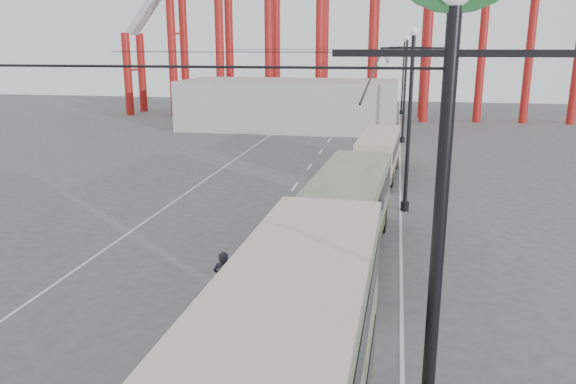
% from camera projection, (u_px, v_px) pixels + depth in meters
% --- Properties ---
extents(road_markings, '(12.52, 120.00, 0.01)m').
position_uv_depth(road_markings, '(290.00, 196.00, 32.34)').
color(road_markings, silver).
rests_on(road_markings, ground).
extents(lamp_post_near, '(3.20, 0.44, 10.80)m').
position_uv_depth(lamp_post_near, '(449.00, 87.00, 7.61)').
color(lamp_post_near, black).
rests_on(lamp_post_near, ground).
extents(lamp_post_mid, '(3.20, 0.44, 9.32)m').
position_uv_depth(lamp_post_mid, '(409.00, 122.00, 28.37)').
color(lamp_post_mid, black).
rests_on(lamp_post_mid, ground).
extents(lamp_post_far, '(3.20, 0.44, 9.32)m').
position_uv_depth(lamp_post_far, '(405.00, 90.00, 49.28)').
color(lamp_post_far, black).
rests_on(lamp_post_far, ground).
extents(lamp_post_distant, '(3.20, 0.44, 9.32)m').
position_uv_depth(lamp_post_distant, '(403.00, 77.00, 70.19)').
color(lamp_post_distant, black).
rests_on(lamp_post_distant, ground).
extents(fairground_shed, '(22.00, 10.00, 5.00)m').
position_uv_depth(fairground_shed, '(290.00, 104.00, 58.59)').
color(fairground_shed, '#ACADA7').
rests_on(fairground_shed, ground).
extents(single_decker_green, '(3.36, 11.94, 3.34)m').
position_uv_depth(single_decker_green, '(346.00, 213.00, 22.63)').
color(single_decker_green, '#687C5B').
rests_on(single_decker_green, ground).
extents(single_decker_cream, '(2.76, 9.17, 2.82)m').
position_uv_depth(single_decker_cream, '(379.00, 152.00, 37.08)').
color(single_decker_cream, beige).
rests_on(single_decker_cream, ground).
extents(pedestrian, '(0.72, 0.48, 1.94)m').
position_uv_depth(pedestrian, '(224.00, 279.00, 18.44)').
color(pedestrian, black).
rests_on(pedestrian, ground).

